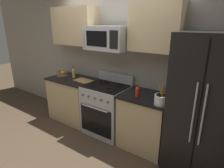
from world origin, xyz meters
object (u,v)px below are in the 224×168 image
microwave (107,38)px  bottle_hot_sauce (137,91)px  utensil_crock (162,99)px  fruit_basket (62,73)px  apple_loose (60,73)px  bottle_oil (74,73)px  refrigerator (204,107)px  cutting_board (83,81)px  range_oven (107,109)px

microwave → bottle_hot_sauce: 1.03m
utensil_crock → bottle_hot_sauce: size_ratio=1.74×
microwave → fruit_basket: microwave is taller
apple_loose → bottle_hot_sauce: (1.98, -0.17, 0.05)m
apple_loose → bottle_oil: bearing=2.7°
refrigerator → bottle_hot_sauce: refrigerator is taller
utensil_crock → cutting_board: utensil_crock is taller
refrigerator → bottle_oil: bearing=178.1°
refrigerator → cutting_board: size_ratio=5.34×
range_oven → fruit_basket: size_ratio=4.29×
fruit_basket → apple_loose: fruit_basket is taller
bottle_hot_sauce → utensil_crock: bearing=-9.8°
refrigerator → bottle_oil: 2.51m
refrigerator → microwave: size_ratio=2.51×
refrigerator → microwave: bearing=178.4°
refrigerator → utensil_crock: size_ratio=5.69×
cutting_board → bottle_oil: size_ratio=1.59×
utensil_crock → bottle_oil: size_ratio=1.50×
utensil_crock → apple_loose: bearing=174.3°
fruit_basket → bottle_oil: size_ratio=1.14×
range_oven → microwave: (-0.00, 0.03, 1.28)m
utensil_crock → cutting_board: size_ratio=0.94×
range_oven → fruit_basket: bearing=178.4°
microwave → utensil_crock: size_ratio=2.26×
utensil_crock → bottle_hot_sauce: bearing=170.2°
microwave → utensil_crock: bearing=-11.3°
fruit_basket → cutting_board: 0.65m
fruit_basket → cutting_board: size_ratio=0.72×
bottle_hot_sauce → apple_loose: bearing=175.2°
utensil_crock → refrigerator: bearing=18.6°
utensil_crock → bottle_oil: bearing=172.6°
refrigerator → apple_loose: bearing=178.7°
microwave → fruit_basket: bearing=179.7°
bottle_hot_sauce → refrigerator: bearing=6.3°
utensil_crock → bottle_hot_sauce: utensil_crock is taller
refrigerator → apple_loose: refrigerator is taller
fruit_basket → apple_loose: (-0.08, 0.01, -0.01)m
refrigerator → bottle_oil: refrigerator is taller
range_oven → fruit_basket: range_oven is taller
utensil_crock → bottle_oil: 2.01m
range_oven → utensil_crock: (1.09, -0.19, 0.52)m
bottle_oil → bottle_hot_sauce: 1.59m
apple_loose → bottle_hot_sauce: 1.99m
utensil_crock → apple_loose: (-2.39, 0.24, -0.04)m
bottle_oil → fruit_basket: bearing=-174.3°
microwave → bottle_oil: 1.17m
refrigerator → utensil_crock: refrigerator is taller
utensil_crock → fruit_basket: size_ratio=1.31×
utensil_crock → cutting_board: 1.68m
cutting_board → microwave: bearing=2.7°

